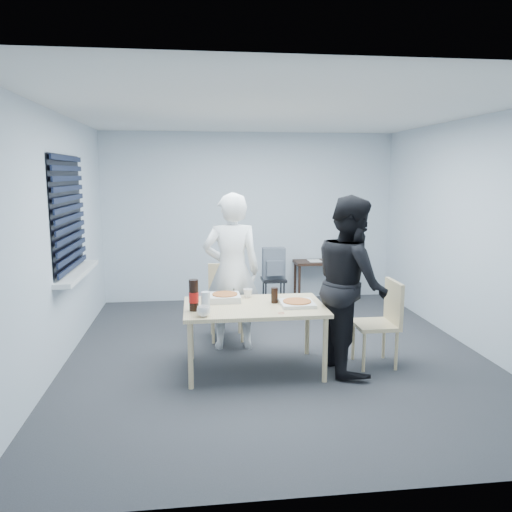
{
  "coord_description": "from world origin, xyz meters",
  "views": [
    {
      "loc": [
        -0.86,
        -5.23,
        1.97
      ],
      "look_at": [
        -0.2,
        0.1,
        1.08
      ],
      "focal_mm": 35.0,
      "sensor_mm": 36.0,
      "label": 1
    }
  ],
  "objects": [
    {
      "name": "room",
      "position": [
        -2.2,
        0.4,
        1.44
      ],
      "size": [
        5.0,
        5.0,
        5.0
      ],
      "color": "#303136",
      "rests_on": "ground"
    },
    {
      "name": "dining_table",
      "position": [
        -0.29,
        -0.44,
        0.62
      ],
      "size": [
        1.39,
        0.88,
        0.68
      ],
      "color": "beige",
      "rests_on": "ground"
    },
    {
      "name": "chair_far",
      "position": [
        -0.5,
        0.67,
        0.51
      ],
      "size": [
        0.42,
        0.42,
        0.89
      ],
      "color": "beige",
      "rests_on": "ground"
    },
    {
      "name": "chair_right",
      "position": [
        1.06,
        -0.46,
        0.51
      ],
      "size": [
        0.42,
        0.42,
        0.89
      ],
      "color": "beige",
      "rests_on": "ground"
    },
    {
      "name": "person_white",
      "position": [
        -0.46,
        0.26,
        0.89
      ],
      "size": [
        0.65,
        0.42,
        1.77
      ],
      "primitive_type": "imported",
      "rotation": [
        0.0,
        0.0,
        3.14
      ],
      "color": "white",
      "rests_on": "ground"
    },
    {
      "name": "person_black",
      "position": [
        0.68,
        -0.51,
        0.89
      ],
      "size": [
        0.47,
        0.86,
        1.77
      ],
      "primitive_type": "imported",
      "rotation": [
        0.0,
        0.0,
        1.57
      ],
      "color": "black",
      "rests_on": "ground"
    },
    {
      "name": "side_table",
      "position": [
        1.15,
        2.28,
        0.54
      ],
      "size": [
        0.94,
        0.42,
        0.62
      ],
      "color": "#331E18",
      "rests_on": "ground"
    },
    {
      "name": "stool",
      "position": [
        0.26,
        1.75,
        0.37
      ],
      "size": [
        0.34,
        0.34,
        0.48
      ],
      "color": "black",
      "rests_on": "ground"
    },
    {
      "name": "backpack",
      "position": [
        0.26,
        1.74,
        0.69
      ],
      "size": [
        0.32,
        0.23,
        0.45
      ],
      "rotation": [
        0.0,
        0.0,
        0.15
      ],
      "color": "slate",
      "rests_on": "stool"
    },
    {
      "name": "pizza_box_a",
      "position": [
        -0.56,
        -0.23,
        0.71
      ],
      "size": [
        0.31,
        0.31,
        0.08
      ],
      "rotation": [
        0.0,
        0.0,
        0.43
      ],
      "color": "white",
      "rests_on": "dining_table"
    },
    {
      "name": "pizza_box_b",
      "position": [
        0.14,
        -0.49,
        0.7
      ],
      "size": [
        0.33,
        0.33,
        0.05
      ],
      "rotation": [
        0.0,
        0.0,
        0.03
      ],
      "color": "white",
      "rests_on": "dining_table"
    },
    {
      "name": "mug_a",
      "position": [
        -0.79,
        -0.78,
        0.73
      ],
      "size": [
        0.17,
        0.17,
        0.1
      ],
      "primitive_type": "imported",
      "rotation": [
        0.0,
        0.0,
        0.52
      ],
      "color": "white",
      "rests_on": "dining_table"
    },
    {
      "name": "mug_b",
      "position": [
        -0.32,
        -0.11,
        0.72
      ],
      "size": [
        0.1,
        0.1,
        0.09
      ],
      "primitive_type": "imported",
      "color": "white",
      "rests_on": "dining_table"
    },
    {
      "name": "cola_glass",
      "position": [
        -0.07,
        -0.37,
        0.76
      ],
      "size": [
        0.08,
        0.08,
        0.16
      ],
      "primitive_type": "cylinder",
      "rotation": [
        0.0,
        0.0,
        0.06
      ],
      "color": "black",
      "rests_on": "dining_table"
    },
    {
      "name": "soda_bottle",
      "position": [
        -0.88,
        -0.57,
        0.82
      ],
      "size": [
        0.1,
        0.1,
        0.3
      ],
      "rotation": [
        0.0,
        0.0,
        0.17
      ],
      "color": "black",
      "rests_on": "dining_table"
    },
    {
      "name": "plastic_cups",
      "position": [
        -0.77,
        -0.65,
        0.78
      ],
      "size": [
        0.11,
        0.11,
        0.2
      ],
      "primitive_type": "cylinder",
      "rotation": [
        0.0,
        0.0,
        0.34
      ],
      "color": "silver",
      "rests_on": "dining_table"
    },
    {
      "name": "rubber_band",
      "position": [
        -0.07,
        -0.76,
        0.68
      ],
      "size": [
        0.07,
        0.07,
        0.0
      ],
      "primitive_type": "torus",
      "rotation": [
        0.0,
        0.0,
        0.29
      ],
      "color": "red",
      "rests_on": "dining_table"
    },
    {
      "name": "papers",
      "position": [
        1.0,
        2.29,
        0.63
      ],
      "size": [
        0.2,
        0.27,
        0.0
      ],
      "primitive_type": "cube",
      "rotation": [
        0.0,
        0.0,
        -0.04
      ],
      "color": "white",
      "rests_on": "side_table"
    },
    {
      "name": "black_box",
      "position": [
        1.37,
        2.29,
        0.66
      ],
      "size": [
        0.16,
        0.12,
        0.07
      ],
      "primitive_type": "cube",
      "rotation": [
        0.0,
        0.0,
        0.03
      ],
      "color": "black",
      "rests_on": "side_table"
    }
  ]
}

